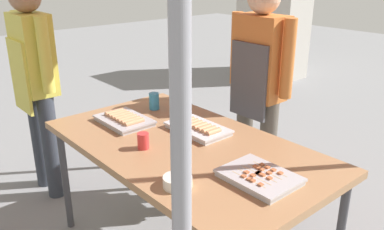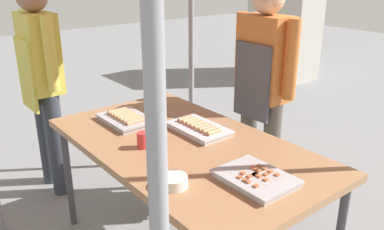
{
  "view_description": "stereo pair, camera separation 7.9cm",
  "coord_description": "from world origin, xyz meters",
  "px_view_note": "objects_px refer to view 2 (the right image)",
  "views": [
    {
      "loc": [
        1.53,
        -1.27,
        1.66
      ],
      "look_at": [
        0.0,
        0.05,
        0.9
      ],
      "focal_mm": 37.94,
      "sensor_mm": 36.0,
      "label": 1
    },
    {
      "loc": [
        1.58,
        -1.21,
        1.66
      ],
      "look_at": [
        0.0,
        0.05,
        0.9
      ],
      "focal_mm": 37.94,
      "sensor_mm": 36.0,
      "label": 2
    }
  ],
  "objects_px": {
    "stall_table": "(185,152)",
    "customer_nearby": "(41,73)",
    "neighbor_stall_right": "(285,11)",
    "vendor_woman": "(263,80)",
    "condiment_bowl": "(173,181)",
    "tray_meat_skewers": "(256,178)",
    "tray_grilled_sausages": "(199,128)",
    "tray_pork_links": "(126,119)",
    "drink_cup_by_wok": "(157,101)",
    "drink_cup_near_edge": "(143,140)"
  },
  "relations": [
    {
      "from": "stall_table",
      "to": "customer_nearby",
      "type": "bearing_deg",
      "value": -166.93
    },
    {
      "from": "neighbor_stall_right",
      "to": "vendor_woman",
      "type": "bearing_deg",
      "value": -52.91
    },
    {
      "from": "vendor_woman",
      "to": "condiment_bowl",
      "type": "bearing_deg",
      "value": 114.34
    },
    {
      "from": "customer_nearby",
      "to": "tray_meat_skewers",
      "type": "bearing_deg",
      "value": 9.21
    },
    {
      "from": "tray_grilled_sausages",
      "to": "customer_nearby",
      "type": "distance_m",
      "value": 1.31
    },
    {
      "from": "tray_pork_links",
      "to": "drink_cup_by_wok",
      "type": "relative_size",
      "value": 3.12
    },
    {
      "from": "tray_meat_skewers",
      "to": "tray_pork_links",
      "type": "relative_size",
      "value": 0.96
    },
    {
      "from": "drink_cup_near_edge",
      "to": "tray_pork_links",
      "type": "bearing_deg",
      "value": 162.77
    },
    {
      "from": "drink_cup_by_wok",
      "to": "customer_nearby",
      "type": "bearing_deg",
      "value": -146.16
    },
    {
      "from": "drink_cup_near_edge",
      "to": "vendor_woman",
      "type": "height_order",
      "value": "vendor_woman"
    },
    {
      "from": "tray_pork_links",
      "to": "customer_nearby",
      "type": "bearing_deg",
      "value": -165.75
    },
    {
      "from": "neighbor_stall_right",
      "to": "tray_grilled_sausages",
      "type": "bearing_deg",
      "value": -56.99
    },
    {
      "from": "tray_meat_skewers",
      "to": "drink_cup_near_edge",
      "type": "height_order",
      "value": "drink_cup_near_edge"
    },
    {
      "from": "stall_table",
      "to": "neighbor_stall_right",
      "type": "relative_size",
      "value": 0.81
    },
    {
      "from": "tray_grilled_sausages",
      "to": "tray_pork_links",
      "type": "bearing_deg",
      "value": -147.05
    },
    {
      "from": "stall_table",
      "to": "tray_grilled_sausages",
      "type": "distance_m",
      "value": 0.19
    },
    {
      "from": "stall_table",
      "to": "tray_meat_skewers",
      "type": "bearing_deg",
      "value": -0.61
    },
    {
      "from": "customer_nearby",
      "to": "vendor_woman",
      "type": "bearing_deg",
      "value": 44.78
    },
    {
      "from": "condiment_bowl",
      "to": "customer_nearby",
      "type": "height_order",
      "value": "customer_nearby"
    },
    {
      "from": "stall_table",
      "to": "drink_cup_near_edge",
      "type": "relative_size",
      "value": 18.77
    },
    {
      "from": "customer_nearby",
      "to": "neighbor_stall_right",
      "type": "xyz_separation_m",
      "value": [
        -1.13,
        4.06,
        0.07
      ]
    },
    {
      "from": "vendor_woman",
      "to": "neighbor_stall_right",
      "type": "distance_m",
      "value": 3.71
    },
    {
      "from": "stall_table",
      "to": "tray_pork_links",
      "type": "bearing_deg",
      "value": -169.03
    },
    {
      "from": "stall_table",
      "to": "tray_pork_links",
      "type": "relative_size",
      "value": 4.62
    },
    {
      "from": "tray_meat_skewers",
      "to": "tray_grilled_sausages",
      "type": "bearing_deg",
      "value": 164.43
    },
    {
      "from": "stall_table",
      "to": "tray_grilled_sausages",
      "type": "xyz_separation_m",
      "value": [
        -0.08,
        0.16,
        0.07
      ]
    },
    {
      "from": "drink_cup_by_wok",
      "to": "customer_nearby",
      "type": "height_order",
      "value": "customer_nearby"
    },
    {
      "from": "stall_table",
      "to": "customer_nearby",
      "type": "height_order",
      "value": "customer_nearby"
    },
    {
      "from": "tray_pork_links",
      "to": "condiment_bowl",
      "type": "relative_size",
      "value": 2.69
    },
    {
      "from": "tray_grilled_sausages",
      "to": "tray_meat_skewers",
      "type": "height_order",
      "value": "tray_grilled_sausages"
    },
    {
      "from": "condiment_bowl",
      "to": "drink_cup_near_edge",
      "type": "distance_m",
      "value": 0.43
    },
    {
      "from": "tray_grilled_sausages",
      "to": "neighbor_stall_right",
      "type": "xyz_separation_m",
      "value": [
        -2.34,
        3.6,
        0.22
      ]
    },
    {
      "from": "tray_pork_links",
      "to": "drink_cup_by_wok",
      "type": "distance_m",
      "value": 0.3
    },
    {
      "from": "stall_table",
      "to": "customer_nearby",
      "type": "xyz_separation_m",
      "value": [
        -1.29,
        -0.3,
        0.22
      ]
    },
    {
      "from": "drink_cup_near_edge",
      "to": "vendor_woman",
      "type": "xyz_separation_m",
      "value": [
        -0.09,
        1.01,
        0.13
      ]
    },
    {
      "from": "drink_cup_by_wok",
      "to": "neighbor_stall_right",
      "type": "xyz_separation_m",
      "value": [
        -1.86,
        3.56,
        0.19
      ]
    },
    {
      "from": "stall_table",
      "to": "drink_cup_by_wok",
      "type": "distance_m",
      "value": 0.59
    },
    {
      "from": "tray_grilled_sausages",
      "to": "tray_meat_skewers",
      "type": "xyz_separation_m",
      "value": [
        0.6,
        -0.17,
        -0.0
      ]
    },
    {
      "from": "drink_cup_by_wok",
      "to": "vendor_woman",
      "type": "relative_size",
      "value": 0.07
    },
    {
      "from": "stall_table",
      "to": "condiment_bowl",
      "type": "bearing_deg",
      "value": -43.94
    },
    {
      "from": "drink_cup_near_edge",
      "to": "vendor_woman",
      "type": "relative_size",
      "value": 0.05
    },
    {
      "from": "stall_table",
      "to": "condiment_bowl",
      "type": "distance_m",
      "value": 0.46
    },
    {
      "from": "stall_table",
      "to": "customer_nearby",
      "type": "distance_m",
      "value": 1.34
    },
    {
      "from": "drink_cup_by_wok",
      "to": "drink_cup_near_edge",
      "type": "bearing_deg",
      "value": -41.17
    },
    {
      "from": "stall_table",
      "to": "drink_cup_near_edge",
      "type": "distance_m",
      "value": 0.25
    },
    {
      "from": "tray_meat_skewers",
      "to": "condiment_bowl",
      "type": "relative_size",
      "value": 2.59
    },
    {
      "from": "tray_pork_links",
      "to": "stall_table",
      "type": "bearing_deg",
      "value": 10.97
    },
    {
      "from": "tray_pork_links",
      "to": "vendor_woman",
      "type": "relative_size",
      "value": 0.22
    },
    {
      "from": "condiment_bowl",
      "to": "vendor_woman",
      "type": "relative_size",
      "value": 0.08
    },
    {
      "from": "tray_pork_links",
      "to": "condiment_bowl",
      "type": "distance_m",
      "value": 0.82
    }
  ]
}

